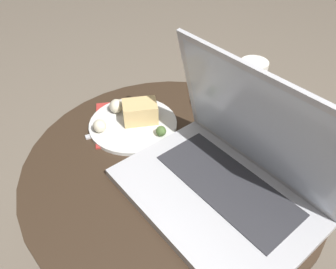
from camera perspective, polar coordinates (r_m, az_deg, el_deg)
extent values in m
cylinder|color=#9E9EA3|center=(0.92, 0.84, -16.12)|extent=(0.08, 0.08, 0.49)
cylinder|color=#38281C|center=(0.72, 1.03, -5.26)|extent=(0.65, 0.65, 0.02)
cube|color=#B7332D|center=(0.82, -8.22, 2.14)|extent=(0.21, 0.19, 0.00)
cube|color=silver|center=(0.64, 7.75, -10.80)|extent=(0.38, 0.28, 0.02)
cube|color=#333338|center=(0.66, 10.21, -8.49)|extent=(0.29, 0.14, 0.00)
cube|color=silver|center=(0.61, 15.24, 1.78)|extent=(0.37, 0.09, 0.25)
cube|color=silver|center=(0.60, 15.06, 1.62)|extent=(0.34, 0.08, 0.22)
cylinder|color=gold|center=(0.76, 13.58, 5.42)|extent=(0.06, 0.06, 0.16)
cylinder|color=white|center=(0.71, 14.76, 11.45)|extent=(0.06, 0.06, 0.02)
cylinder|color=silver|center=(0.81, -6.09, 1.83)|extent=(0.21, 0.21, 0.01)
cube|color=#DBB775|center=(0.79, -4.88, 3.99)|extent=(0.09, 0.10, 0.05)
sphere|color=beige|center=(0.83, -8.96, 4.91)|extent=(0.04, 0.04, 0.04)
sphere|color=beige|center=(0.78, -11.84, 1.46)|extent=(0.03, 0.03, 0.03)
sphere|color=#4C6B33|center=(0.75, -1.23, 0.61)|extent=(0.02, 0.02, 0.02)
cube|color=silver|center=(0.79, -10.20, 0.53)|extent=(0.04, 0.11, 0.00)
cube|color=silver|center=(0.81, -4.65, 1.96)|extent=(0.03, 0.05, 0.00)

